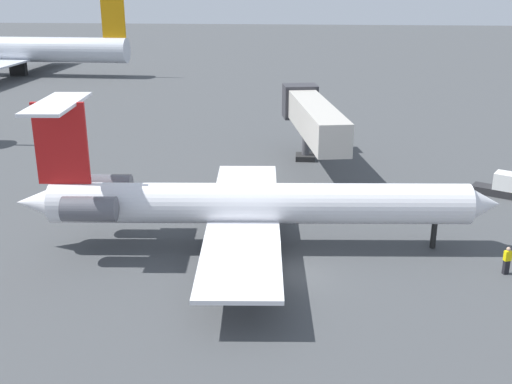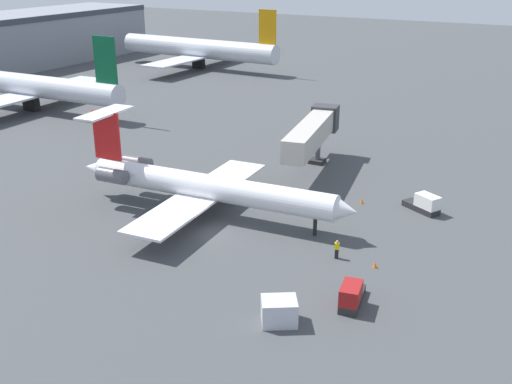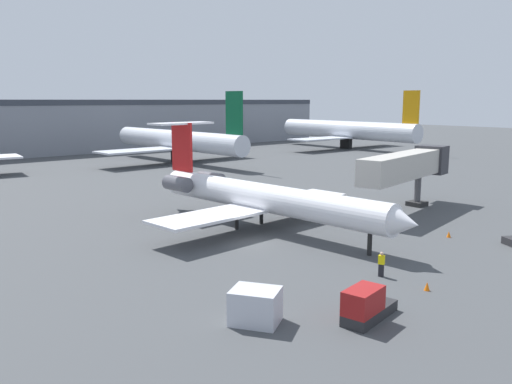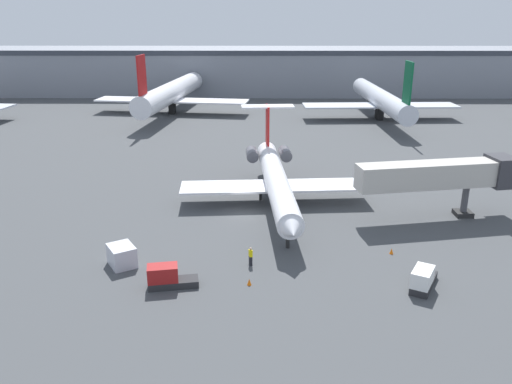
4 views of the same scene
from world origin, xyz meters
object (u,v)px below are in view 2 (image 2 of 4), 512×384
Objects in this scene: baggage_tug_lead at (351,296)px; traffic_cone_near at (375,265)px; regional_jet at (200,185)px; jet_bridge at (314,131)px; baggage_tug_trailing at (425,204)px; traffic_cone_mid at (362,201)px; cargo_container_uld at (279,311)px; parked_airliner_east_mid at (199,49)px; ground_crew_marshaller at (337,249)px; parked_airliner_centre at (30,86)px.

traffic_cone_near is at bearing 2.94° from baggage_tug_lead.
regional_jet is 21.51m from baggage_tug_lead.
baggage_tug_trailing is (-6.51, -15.21, -3.93)m from jet_bridge.
baggage_tug_lead is at bearing -150.79° from jet_bridge.
baggage_tug_lead reaches higher than traffic_cone_near.
jet_bridge is 25.47m from traffic_cone_near.
jet_bridge is at bearing 50.23° from traffic_cone_mid.
cargo_container_uld is at bearing 141.21° from baggage_tug_lead.
baggage_tug_trailing is at bearing -0.53° from baggage_tug_lead.
baggage_tug_trailing is (20.35, -0.19, 0.00)m from baggage_tug_lead.
parked_airliner_east_mid is (71.77, 65.29, 4.13)m from traffic_cone_near.
baggage_tug_lead is (-9.16, -19.34, -2.22)m from regional_jet.
ground_crew_marshaller is 0.53× the size of cargo_container_uld.
parked_airliner_centre is (25.20, 63.93, 3.25)m from ground_crew_marshaller.
regional_jet is 9.54× the size of cargo_container_uld.
parked_airliner_east_mid is (51.45, 50.60, -0.36)m from jet_bridge.
ground_crew_marshaller is 68.80m from parked_airliner_centre.
parked_airliner_east_mid is (69.15, 46.28, 1.35)m from regional_jet.
parked_airliner_centre is at bearing 69.46° from traffic_cone_near.
traffic_cone_mid is 62.99m from parked_airliner_centre.
baggage_tug_trailing is at bearing -113.18° from jet_bridge.
parked_airliner_east_mid is (82.89, 61.94, 3.48)m from cargo_container_uld.
parked_airliner_centre reaches higher than traffic_cone_near.
baggage_tug_lead reaches higher than ground_crew_marshaller.
jet_bridge is 4.14× the size of baggage_tug_lead.
baggage_tug_lead is 74.88m from parked_airliner_centre.
ground_crew_marshaller is at bearing -99.36° from regional_jet.
traffic_cone_mid is at bearing 10.14° from ground_crew_marshaller.
regional_jet is at bearing 166.29° from jet_bridge.
parked_airliner_east_mid is (78.31, 65.62, 3.57)m from baggage_tug_lead.
regional_jet reaches higher than jet_bridge.
ground_crew_marshaller is at bearing -139.23° from parked_airliner_east_mid.
parked_airliner_east_mid is (46.52, -2.10, 0.30)m from parked_airliner_centre.
jet_bridge is 12.47m from traffic_cone_mid.
traffic_cone_near is at bearing -16.73° from cargo_container_uld.
ground_crew_marshaller is at bearing 0.55° from cargo_container_uld.
ground_crew_marshaller is 3.07× the size of traffic_cone_near.
traffic_cone_near is at bearing -155.96° from traffic_cone_mid.
parked_airliner_east_mid reaches higher than traffic_cone_mid.
jet_bridge is 5.46× the size of cargo_container_uld.
cargo_container_uld is 5.77× the size of traffic_cone_near.
ground_crew_marshaller is 0.04× the size of parked_airliner_east_mid.
regional_jet is at bearing 48.75° from cargo_container_uld.
cargo_container_uld reaches higher than traffic_cone_near.
traffic_cone_near and traffic_cone_mid have the same top height.
jet_bridge is 31.03m from baggage_tug_lead.
baggage_tug_trailing is 87.77m from parked_airliner_east_mid.
traffic_cone_near is 14.10m from traffic_cone_mid.
regional_jet is 17.00m from traffic_cone_mid.
traffic_cone_near is 72.06m from parked_airliner_centre.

